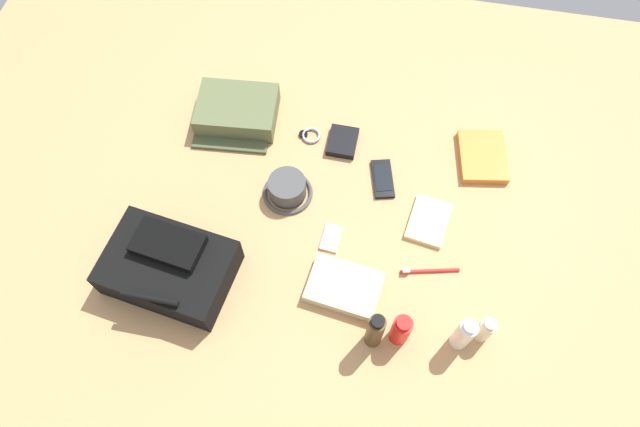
{
  "coord_description": "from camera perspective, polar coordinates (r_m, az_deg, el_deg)",
  "views": [
    {
      "loc": [
        -0.14,
        0.73,
        1.49
      ],
      "look_at": [
        0.0,
        0.0,
        0.04
      ],
      "focal_mm": 31.3,
      "sensor_mm": 36.0,
      "label": 1
    }
  ],
  "objects": [
    {
      "name": "toiletry_pouch",
      "position": [
        1.85,
        -8.49,
        10.23
      ],
      "size": [
        0.27,
        0.25,
        0.08
      ],
      "color": "#56603D",
      "rests_on": "ground_plane"
    },
    {
      "name": "toothpaste_tube",
      "position": [
        1.51,
        14.48,
        -11.87
      ],
      "size": [
        0.05,
        0.05,
        0.15
      ],
      "color": "white",
      "rests_on": "ground_plane"
    },
    {
      "name": "wallet",
      "position": [
        1.79,
        2.32,
        7.35
      ],
      "size": [
        0.09,
        0.11,
        0.02
      ],
      "primitive_type": "cube",
      "rotation": [
        0.0,
        0.0,
        -0.01
      ],
      "color": "black",
      "rests_on": "ground_plane"
    },
    {
      "name": "bucket_hat",
      "position": [
        1.68,
        -3.36,
        2.54
      ],
      "size": [
        0.15,
        0.15,
        0.07
      ],
      "color": "#474747",
      "rests_on": "ground_plane"
    },
    {
      "name": "folded_towel",
      "position": [
        1.56,
        2.5,
        -7.52
      ],
      "size": [
        0.22,
        0.16,
        0.04
      ],
      "primitive_type": "cube",
      "rotation": [
        0.0,
        0.0,
        -0.13
      ],
      "color": "#C6B289",
      "rests_on": "ground_plane"
    },
    {
      "name": "toothbrush",
      "position": [
        1.62,
        10.83,
        -5.77
      ],
      "size": [
        0.17,
        0.05,
        0.02
      ],
      "color": "red",
      "rests_on": "ground_plane"
    },
    {
      "name": "backpack",
      "position": [
        1.59,
        -15.18,
        -5.23
      ],
      "size": [
        0.37,
        0.28,
        0.13
      ],
      "color": "black",
      "rests_on": "ground_plane"
    },
    {
      "name": "notepad",
      "position": [
        1.68,
        11.04,
        -0.76
      ],
      "size": [
        0.13,
        0.17,
        0.02
      ],
      "primitive_type": "cube",
      "rotation": [
        0.0,
        0.0,
        -0.16
      ],
      "color": "beige",
      "rests_on": "ground_plane"
    },
    {
      "name": "cell_phone",
      "position": [
        1.73,
        6.43,
        3.55
      ],
      "size": [
        0.09,
        0.14,
        0.01
      ],
      "color": "black",
      "rests_on": "ground_plane"
    },
    {
      "name": "cologne_bottle",
      "position": [
        1.46,
        5.65,
        -11.83
      ],
      "size": [
        0.05,
        0.05,
        0.17
      ],
      "color": "#473319",
      "rests_on": "ground_plane"
    },
    {
      "name": "media_player",
      "position": [
        1.63,
        1.16,
        -2.52
      ],
      "size": [
        0.06,
        0.09,
        0.01
      ],
      "color": "#B7B7BC",
      "rests_on": "ground_plane"
    },
    {
      "name": "lotion_bottle",
      "position": [
        1.55,
        16.53,
        -11.29
      ],
      "size": [
        0.04,
        0.04,
        0.11
      ],
      "color": "beige",
      "rests_on": "ground_plane"
    },
    {
      "name": "ground_plane",
      "position": [
        1.67,
        -0.0,
        -0.81
      ],
      "size": [
        2.64,
        2.02,
        0.02
      ],
      "primitive_type": "cube",
      "color": "tan",
      "rests_on": "ground"
    },
    {
      "name": "sunscreen_spray",
      "position": [
        1.49,
        8.27,
        -11.68
      ],
      "size": [
        0.05,
        0.05,
        0.13
      ],
      "color": "red",
      "rests_on": "ground_plane"
    },
    {
      "name": "paperback_novel",
      "position": [
        1.83,
        16.25,
        5.59
      ],
      "size": [
        0.17,
        0.21,
        0.03
      ],
      "color": "orange",
      "rests_on": "ground_plane"
    },
    {
      "name": "wristwatch",
      "position": [
        1.81,
        -1.01,
        8.0
      ],
      "size": [
        0.07,
        0.06,
        0.01
      ],
      "color": "#99999E",
      "rests_on": "ground_plane"
    }
  ]
}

